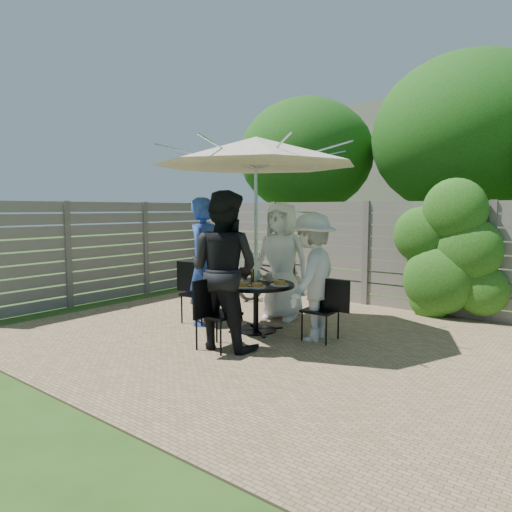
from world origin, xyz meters
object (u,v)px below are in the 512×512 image
Objects in this scene: chair_back at (285,301)px; person_front at (223,270)px; plate_back at (268,278)px; plate_front at (243,285)px; plate_left at (234,280)px; plate_right at (279,284)px; chair_left at (199,305)px; glass_right at (276,279)px; glass_back at (258,275)px; chair_front at (218,329)px; coffee_cup at (269,277)px; person_back at (282,261)px; chair_right at (321,323)px; glass_left at (236,278)px; bicycle at (276,273)px; syrup_jug at (254,277)px; plate_extra at (257,286)px; patio_table at (256,298)px; person_left at (206,262)px; umbrella at (256,152)px; person_right at (312,277)px.

person_front is (0.30, -1.77, 0.71)m from chair_back.
plate_front is (0.12, -0.71, 0.00)m from plate_back.
plate_left is 0.72m from plate_right.
glass_right is at bearing 9.68° from chair_left.
glass_back is at bearing -10.48° from chair_back.
chair_front reaches higher than coffee_cup.
chair_right is (1.09, -0.66, -0.66)m from person_back.
bicycle is (-0.98, 2.34, -0.28)m from glass_left.
chair_back is 5.42× the size of syrup_jug.
plate_right is (0.20, 1.01, 0.44)m from chair_front.
chair_back is 3.62× the size of plate_extra.
chair_left is 6.56× the size of glass_back.
chair_left is 1.26m from plate_extra.
glass_right is at bearing 31.45° from glass_left.
patio_table is at bearing -90.00° from person_front.
glass_back is (0.01, -0.71, 0.50)m from chair_back.
coffee_cup is (-0.29, 0.17, 0.04)m from plate_right.
chair_back reaches higher than chair_right.
glass_back is (-0.28, 1.06, -0.21)m from person_front.
chair_right is at bearing -90.06° from person_left.
person_front reaches higher than person_back.
chair_left is 0.51× the size of bicycle.
chair_front is 3.44m from bicycle.
syrup_jug is (-0.07, 0.04, -1.71)m from umbrella.
person_back is at bearing 108.51° from plate_extra.
plate_right is at bearing 19.06° from glass_left.
person_right is 11.95× the size of glass_right.
plate_back is (0.08, -0.46, -0.19)m from person_back.
plate_front is at bearing -15.67° from chair_left.
chair_right is 5.94× the size of glass_back.
person_back is (-0.14, 0.82, -1.57)m from umbrella.
glass_right reaches higher than coffee_cup.
glass_back is (-0.50, 0.18, 0.05)m from plate_right.
bicycle is at bearing -144.80° from person_right.
bicycle reaches higher than plate_extra.
glass_back is at bearing 121.45° from patio_table.
person_front is 1.22m from plate_back.
plate_right is (1.31, 0.22, 0.44)m from chair_left.
chair_right is 5.20× the size of syrup_jug.
person_left is 0.93m from plate_front.
person_front is 0.80m from glass_left.
plate_left is 0.51m from plate_front.
chair_back is 1.65m from bicycle.
umbrella reaches higher than person_front.
person_left is at bearing -66.06° from bicycle.
person_front reaches higher than coffee_cup.
chair_front is (0.32, -1.90, 0.01)m from chair_back.
plate_left is 2.17× the size of coffee_cup.
person_right reaches higher than plate_front.
bicycle is at bearing 91.81° from chair_left.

